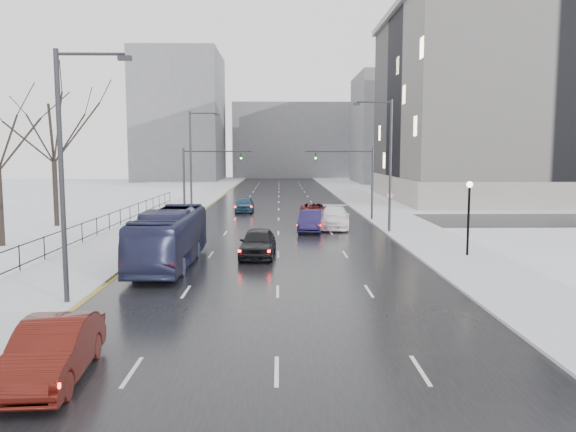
{
  "coord_description": "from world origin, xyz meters",
  "views": [
    {
      "loc": [
        0.09,
        -1.97,
        6.06
      ],
      "look_at": [
        0.57,
        29.65,
        2.5
      ],
      "focal_mm": 35.0,
      "sensor_mm": 36.0,
      "label": 1
    }
  ],
  "objects_px": {
    "tree_park_e": "(57,227)",
    "sedan_left_near": "(52,351)",
    "bus": "(170,237)",
    "sedan_center_far": "(245,204)",
    "streetlight_l_far": "(193,158)",
    "sedan_right_cross": "(315,210)",
    "sedan_right_far": "(334,217)",
    "streetlight_r_mid": "(387,159)",
    "streetlight_l_near": "(67,164)",
    "sedan_center_near": "(258,243)",
    "sedan_right_near": "(311,221)",
    "lamppost_r_mid": "(469,207)",
    "tree_park_d": "(2,247)",
    "mast_signal_left": "(196,175)",
    "mast_signal_right": "(361,175)",
    "no_uturn_sign": "(390,199)"
  },
  "relations": [
    {
      "from": "mast_signal_left",
      "to": "sedan_right_cross",
      "type": "height_order",
      "value": "mast_signal_left"
    },
    {
      "from": "streetlight_l_near",
      "to": "streetlight_l_far",
      "type": "height_order",
      "value": "same"
    },
    {
      "from": "no_uturn_sign",
      "to": "mast_signal_right",
      "type": "bearing_deg",
      "value": 115.11
    },
    {
      "from": "mast_signal_right",
      "to": "no_uturn_sign",
      "type": "distance_m",
      "value": 4.77
    },
    {
      "from": "streetlight_r_mid",
      "to": "streetlight_l_near",
      "type": "xyz_separation_m",
      "value": [
        -16.33,
        -20.0,
        0.0
      ]
    },
    {
      "from": "streetlight_r_mid",
      "to": "sedan_right_cross",
      "type": "bearing_deg",
      "value": 114.72
    },
    {
      "from": "no_uturn_sign",
      "to": "streetlight_r_mid",
      "type": "bearing_deg",
      "value": -104.48
    },
    {
      "from": "mast_signal_left",
      "to": "sedan_right_far",
      "type": "relative_size",
      "value": 1.1
    },
    {
      "from": "mast_signal_right",
      "to": "sedan_right_near",
      "type": "height_order",
      "value": "mast_signal_right"
    },
    {
      "from": "streetlight_l_near",
      "to": "sedan_center_near",
      "type": "bearing_deg",
      "value": 55.7
    },
    {
      "from": "bus",
      "to": "sedan_center_far",
      "type": "height_order",
      "value": "bus"
    },
    {
      "from": "sedan_right_near",
      "to": "sedan_center_far",
      "type": "bearing_deg",
      "value": 119.48
    },
    {
      "from": "sedan_center_near",
      "to": "bus",
      "type": "bearing_deg",
      "value": -151.15
    },
    {
      "from": "tree_park_d",
      "to": "sedan_left_near",
      "type": "xyz_separation_m",
      "value": [
        11.84,
        -21.48,
        0.84
      ]
    },
    {
      "from": "mast_signal_right",
      "to": "tree_park_d",
      "type": "bearing_deg",
      "value": -150.88
    },
    {
      "from": "no_uturn_sign",
      "to": "tree_park_d",
      "type": "bearing_deg",
      "value": -159.68
    },
    {
      "from": "streetlight_l_near",
      "to": "mast_signal_left",
      "type": "bearing_deg",
      "value": 88.28
    },
    {
      "from": "tree_park_d",
      "to": "sedan_right_cross",
      "type": "bearing_deg",
      "value": 37.7
    },
    {
      "from": "mast_signal_left",
      "to": "tree_park_d",
      "type": "bearing_deg",
      "value": -126.8
    },
    {
      "from": "tree_park_e",
      "to": "sedan_left_near",
      "type": "relative_size",
      "value": 2.79
    },
    {
      "from": "lamppost_r_mid",
      "to": "sedan_right_far",
      "type": "xyz_separation_m",
      "value": [
        -6.5,
        12.79,
        -2.04
      ]
    },
    {
      "from": "sedan_center_far",
      "to": "streetlight_l_far",
      "type": "bearing_deg",
      "value": -144.31
    },
    {
      "from": "bus",
      "to": "sedan_center_far",
      "type": "xyz_separation_m",
      "value": [
        2.33,
        27.42,
        -0.71
      ]
    },
    {
      "from": "mast_signal_left",
      "to": "sedan_left_near",
      "type": "height_order",
      "value": "mast_signal_left"
    },
    {
      "from": "bus",
      "to": "lamppost_r_mid",
      "type": "bearing_deg",
      "value": 7.0
    },
    {
      "from": "tree_park_d",
      "to": "lamppost_r_mid",
      "type": "distance_m",
      "value": 29.23
    },
    {
      "from": "streetlight_r_mid",
      "to": "no_uturn_sign",
      "type": "xyz_separation_m",
      "value": [
        1.03,
        4.0,
        -3.32
      ]
    },
    {
      "from": "streetlight_l_far",
      "to": "bus",
      "type": "distance_m",
      "value": 24.49
    },
    {
      "from": "sedan_center_near",
      "to": "sedan_center_far",
      "type": "distance_m",
      "value": 25.24
    },
    {
      "from": "tree_park_e",
      "to": "sedan_left_near",
      "type": "distance_m",
      "value": 33.79
    },
    {
      "from": "sedan_right_cross",
      "to": "sedan_right_far",
      "type": "xyz_separation_m",
      "value": [
        1.11,
        -7.59,
        0.18
      ]
    },
    {
      "from": "streetlight_r_mid",
      "to": "bus",
      "type": "height_order",
      "value": "streetlight_r_mid"
    },
    {
      "from": "sedan_left_near",
      "to": "sedan_right_near",
      "type": "xyz_separation_m",
      "value": [
        8.45,
        28.34,
        0.01
      ]
    },
    {
      "from": "streetlight_l_far",
      "to": "bus",
      "type": "height_order",
      "value": "streetlight_l_far"
    },
    {
      "from": "tree_park_e",
      "to": "streetlight_l_far",
      "type": "relative_size",
      "value": 1.35
    },
    {
      "from": "tree_park_e",
      "to": "sedan_right_cross",
      "type": "relative_size",
      "value": 2.75
    },
    {
      "from": "tree_park_d",
      "to": "sedan_left_near",
      "type": "distance_m",
      "value": 24.55
    },
    {
      "from": "mast_signal_left",
      "to": "bus",
      "type": "distance_m",
      "value": 20.25
    },
    {
      "from": "mast_signal_left",
      "to": "sedan_center_near",
      "type": "distance_m",
      "value": 19.06
    },
    {
      "from": "mast_signal_right",
      "to": "sedan_right_far",
      "type": "distance_m",
      "value": 6.74
    },
    {
      "from": "mast_signal_right",
      "to": "sedan_right_near",
      "type": "bearing_deg",
      "value": -124.09
    },
    {
      "from": "tree_park_d",
      "to": "sedan_right_far",
      "type": "relative_size",
      "value": 2.11
    },
    {
      "from": "tree_park_d",
      "to": "mast_signal_right",
      "type": "xyz_separation_m",
      "value": [
        25.13,
        14.0,
        4.11
      ]
    },
    {
      "from": "sedan_left_near",
      "to": "streetlight_l_far",
      "type": "bearing_deg",
      "value": 88.89
    },
    {
      "from": "tree_park_d",
      "to": "sedan_left_near",
      "type": "bearing_deg",
      "value": -61.13
    },
    {
      "from": "streetlight_l_near",
      "to": "tree_park_e",
      "type": "bearing_deg",
      "value": 112.69
    },
    {
      "from": "lamppost_r_mid",
      "to": "mast_signal_left",
      "type": "distance_m",
      "value": 25.71
    },
    {
      "from": "streetlight_r_mid",
      "to": "sedan_right_cross",
      "type": "relative_size",
      "value": 2.04
    },
    {
      "from": "tree_park_d",
      "to": "lamppost_r_mid",
      "type": "height_order",
      "value": "tree_park_d"
    },
    {
      "from": "tree_park_d",
      "to": "mast_signal_left",
      "type": "relative_size",
      "value": 1.92
    }
  ]
}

